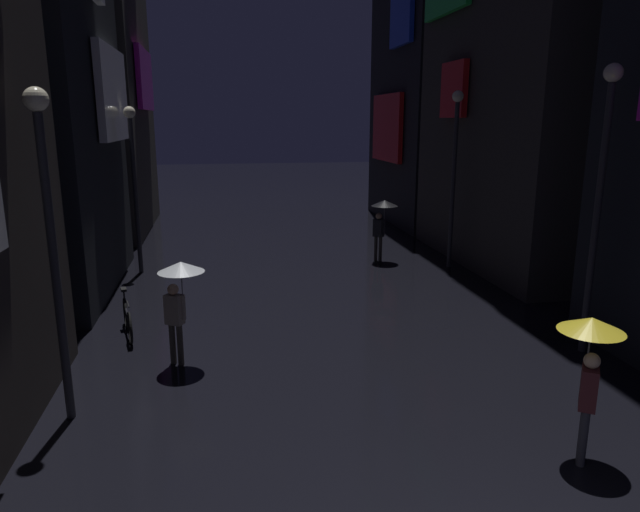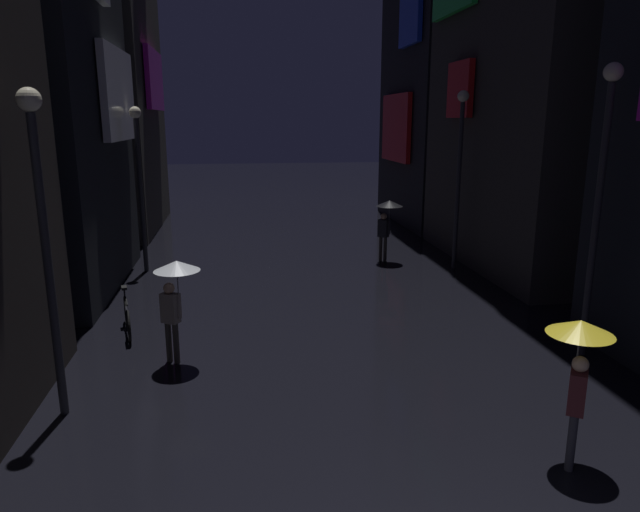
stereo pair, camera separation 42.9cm
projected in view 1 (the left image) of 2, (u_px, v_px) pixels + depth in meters
The scene contains 10 objects.
building_left_mid at pixel (18, 53), 14.88m from camera, with size 4.25×7.16×12.92m.
building_left_far at pixel (88, 33), 23.50m from camera, with size 4.25×8.05×16.47m.
pedestrian_midstreet_centre_yellow at pixel (590, 350), 7.90m from camera, with size 0.90×0.90×2.12m.
pedestrian_foreground_left_black at pixel (383, 213), 19.39m from camera, with size 0.90×0.90×2.12m.
pedestrian_near_crossing_clear at pixel (179, 284), 11.04m from camera, with size 0.90×0.90×2.12m.
bicycle_parked_at_storefront at pixel (128, 319), 12.89m from camera, with size 0.47×1.79×0.96m.
streetlamp_right_near at pixel (601, 180), 11.25m from camera, with size 0.36×0.36×5.82m.
streetlamp_right_far at pixel (454, 160), 18.16m from camera, with size 0.36×0.36×5.66m.
streetlamp_left_far at pixel (134, 170), 17.52m from camera, with size 0.36×0.36×5.17m.
streetlamp_left_near at pixel (49, 220), 8.63m from camera, with size 0.36×0.36×5.24m.
Camera 1 is at (-2.46, -4.27, 4.78)m, focal length 32.00 mm.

